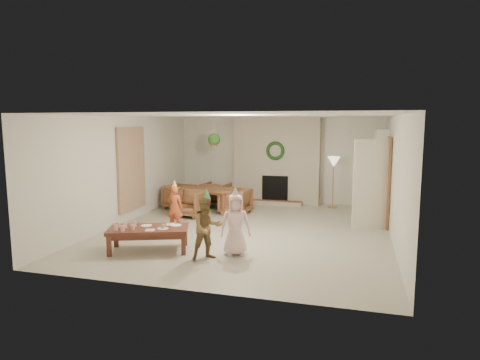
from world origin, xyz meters
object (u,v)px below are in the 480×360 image
(dining_chair_near, at_px, (189,203))
(dining_chair_far, at_px, (216,194))
(child_red, at_px, (175,208))
(dining_table, at_px, (204,200))
(dining_chair_left, at_px, (180,196))
(dining_chair_right, at_px, (235,201))
(child_pink, at_px, (235,225))
(child_plaid, at_px, (207,228))
(coffee_table_top, at_px, (148,229))

(dining_chair_near, relative_size, dining_chair_far, 1.00)
(dining_chair_far, relative_size, child_red, 0.74)
(dining_table, height_order, child_red, child_red)
(dining_table, height_order, dining_chair_near, dining_chair_near)
(dining_chair_left, height_order, dining_chair_right, same)
(dining_chair_near, relative_size, dining_chair_right, 1.00)
(dining_chair_near, height_order, child_pink, child_pink)
(dining_chair_near, xyz_separation_m, dining_chair_far, (0.20, 1.48, 0.00))
(child_red, xyz_separation_m, child_plaid, (1.36, -1.68, 0.06))
(dining_chair_left, distance_m, child_red, 2.37)
(dining_table, bearing_deg, coffee_table_top, -77.85)
(dining_chair_right, xyz_separation_m, child_red, (-0.81, -1.98, 0.16))
(dining_table, height_order, child_plaid, child_plaid)
(dining_chair_left, bearing_deg, child_pink, -135.51)
(dining_chair_right, height_order, child_plaid, child_plaid)
(dining_chair_right, distance_m, coffee_table_top, 3.56)
(dining_table, xyz_separation_m, child_plaid, (1.48, -3.78, 0.26))
(dining_chair_far, xyz_separation_m, child_red, (0.02, -2.85, 0.16))
(dining_chair_near, distance_m, dining_chair_left, 1.06)
(coffee_table_top, bearing_deg, child_plaid, -27.44)
(dining_chair_far, relative_size, dining_chair_right, 1.00)
(dining_chair_far, height_order, child_plaid, child_plaid)
(dining_chair_left, xyz_separation_m, dining_chair_right, (1.67, -0.23, 0.00))
(dining_chair_right, xyz_separation_m, coffee_table_top, (-0.65, -3.50, 0.08))
(dining_chair_right, height_order, child_red, child_red)
(dining_chair_right, bearing_deg, dining_chair_left, -90.00)
(dining_table, xyz_separation_m, dining_chair_right, (0.93, -0.13, 0.03))
(dining_table, xyz_separation_m, dining_chair_far, (0.10, 0.74, 0.03))
(dining_chair_far, bearing_deg, child_red, 98.15)
(dining_chair_right, height_order, coffee_table_top, dining_chair_right)
(dining_chair_far, distance_m, dining_chair_left, 1.06)
(dining_chair_near, bearing_deg, coffee_table_top, -74.75)
(child_red, bearing_deg, coffee_table_top, 96.66)
(dining_chair_left, height_order, coffee_table_top, dining_chair_left)
(dining_chair_far, bearing_deg, child_pink, 120.97)
(dining_chair_left, height_order, child_pink, child_pink)
(dining_chair_right, xyz_separation_m, child_pink, (0.96, -3.30, 0.22))
(child_plaid, height_order, child_pink, child_plaid)
(dining_chair_near, relative_size, child_plaid, 0.65)
(dining_chair_far, bearing_deg, dining_table, 90.00)
(dining_chair_left, xyz_separation_m, coffee_table_top, (1.02, -3.73, 0.08))
(child_pink, bearing_deg, dining_chair_right, 83.83)
(dining_chair_right, distance_m, child_plaid, 3.71)
(dining_chair_right, relative_size, child_red, 0.74)
(coffee_table_top, distance_m, child_plaid, 1.22)
(dining_chair_near, height_order, dining_chair_far, same)
(dining_chair_near, xyz_separation_m, child_red, (0.22, -1.36, 0.16))
(dining_chair_left, relative_size, dining_chair_right, 1.00)
(dining_table, distance_m, coffee_table_top, 3.64)
(dining_chair_far, distance_m, dining_chair_right, 1.20)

